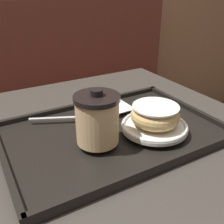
# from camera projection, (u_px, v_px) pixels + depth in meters

# --- Properties ---
(booth_bench) EXTENTS (1.33, 0.44, 1.00)m
(booth_bench) POSITION_uv_depth(u_px,v_px,m) (81.00, 120.00, 1.61)
(booth_bench) COLOR brown
(booth_bench) RESTS_ON ground_plane
(cafe_table) EXTENTS (0.78, 0.87, 0.74)m
(cafe_table) POSITION_uv_depth(u_px,v_px,m) (115.00, 193.00, 0.71)
(cafe_table) COLOR #38332D
(cafe_table) RESTS_ON ground_plane
(serving_tray) EXTENTS (0.51, 0.34, 0.02)m
(serving_tray) POSITION_uv_depth(u_px,v_px,m) (112.00, 133.00, 0.64)
(serving_tray) COLOR black
(serving_tray) RESTS_ON cafe_table
(napkin_paper) EXTENTS (0.12, 0.10, 0.00)m
(napkin_paper) POSITION_uv_depth(u_px,v_px,m) (109.00, 107.00, 0.72)
(napkin_paper) COLOR white
(napkin_paper) RESTS_ON serving_tray
(coffee_cup_front) EXTENTS (0.10, 0.10, 0.12)m
(coffee_cup_front) POSITION_uv_depth(u_px,v_px,m) (97.00, 119.00, 0.55)
(coffee_cup_front) COLOR #E0B784
(coffee_cup_front) RESTS_ON serving_tray
(plate_with_chocolate_donut) EXTENTS (0.16, 0.16, 0.01)m
(plate_with_chocolate_donut) POSITION_uv_depth(u_px,v_px,m) (154.00, 126.00, 0.62)
(plate_with_chocolate_donut) COLOR white
(plate_with_chocolate_donut) RESTS_ON serving_tray
(donut_chocolate_glazed) EXTENTS (0.11, 0.11, 0.05)m
(donut_chocolate_glazed) POSITION_uv_depth(u_px,v_px,m) (155.00, 115.00, 0.60)
(donut_chocolate_glazed) COLOR #DBB270
(donut_chocolate_glazed) RESTS_ON plate_with_chocolate_donut
(spoon) EXTENTS (0.15, 0.08, 0.01)m
(spoon) POSITION_uv_depth(u_px,v_px,m) (76.00, 117.00, 0.67)
(spoon) COLOR silver
(spoon) RESTS_ON serving_tray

